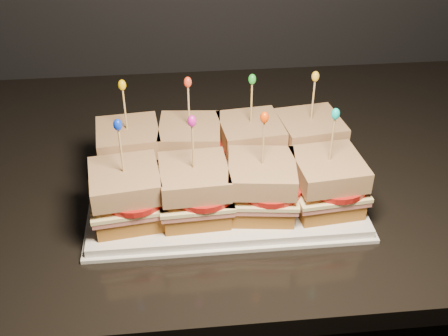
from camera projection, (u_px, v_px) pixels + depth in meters
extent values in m
cube|color=black|center=(126.00, 336.00, 1.23)|extent=(2.65, 0.69, 0.84)
cube|color=black|center=(101.00, 173.00, 0.98)|extent=(2.69, 0.73, 0.03)
cube|color=white|center=(224.00, 192.00, 0.89)|extent=(0.41, 0.25, 0.02)
cube|color=white|center=(224.00, 195.00, 0.89)|extent=(0.42, 0.27, 0.01)
cube|color=brown|center=(131.00, 165.00, 0.91)|extent=(0.10, 0.10, 0.03)
cube|color=#C26E61|center=(130.00, 156.00, 0.90)|extent=(0.11, 0.11, 0.01)
cube|color=#FEEB9F|center=(130.00, 152.00, 0.90)|extent=(0.11, 0.11, 0.01)
cylinder|color=#B11914|center=(137.00, 150.00, 0.89)|extent=(0.09, 0.09, 0.01)
cube|color=#653014|center=(128.00, 137.00, 0.88)|extent=(0.10, 0.10, 0.03)
cylinder|color=tan|center=(125.00, 112.00, 0.86)|extent=(0.00, 0.00, 0.09)
ellipsoid|color=#F3B608|center=(122.00, 85.00, 0.83)|extent=(0.01, 0.01, 0.02)
cube|color=brown|center=(191.00, 161.00, 0.92)|extent=(0.10, 0.10, 0.03)
cube|color=#C26E61|center=(191.00, 153.00, 0.91)|extent=(0.11, 0.11, 0.01)
cube|color=#FEEB9F|center=(190.00, 149.00, 0.91)|extent=(0.11, 0.11, 0.01)
cylinder|color=#B11914|center=(198.00, 147.00, 0.90)|extent=(0.09, 0.09, 0.01)
cube|color=#653014|center=(190.00, 134.00, 0.89)|extent=(0.10, 0.10, 0.03)
cylinder|color=tan|center=(189.00, 109.00, 0.86)|extent=(0.00, 0.00, 0.09)
ellipsoid|color=red|center=(188.00, 82.00, 0.84)|extent=(0.01, 0.01, 0.02)
cube|color=brown|center=(250.00, 158.00, 0.93)|extent=(0.10, 0.10, 0.03)
cube|color=#C26E61|center=(250.00, 150.00, 0.92)|extent=(0.11, 0.11, 0.01)
cube|color=#FEEB9F|center=(250.00, 146.00, 0.91)|extent=(0.12, 0.11, 0.01)
cylinder|color=#B11914|center=(258.00, 144.00, 0.91)|extent=(0.09, 0.09, 0.01)
cube|color=#653014|center=(251.00, 131.00, 0.90)|extent=(0.11, 0.11, 0.03)
cylinder|color=tan|center=(251.00, 106.00, 0.87)|extent=(0.00, 0.00, 0.09)
ellipsoid|color=green|center=(252.00, 79.00, 0.85)|extent=(0.01, 0.01, 0.02)
cube|color=brown|center=(307.00, 155.00, 0.94)|extent=(0.11, 0.11, 0.03)
cube|color=#C26E61|center=(308.00, 146.00, 0.93)|extent=(0.12, 0.11, 0.01)
cube|color=#FEEB9F|center=(309.00, 143.00, 0.92)|extent=(0.12, 0.11, 0.01)
cylinder|color=#B11914|center=(317.00, 140.00, 0.91)|extent=(0.09, 0.09, 0.01)
cube|color=#653014|center=(310.00, 128.00, 0.91)|extent=(0.11, 0.11, 0.03)
cylinder|color=tan|center=(313.00, 103.00, 0.88)|extent=(0.00, 0.00, 0.09)
ellipsoid|color=gold|center=(315.00, 76.00, 0.85)|extent=(0.01, 0.01, 0.02)
cube|color=brown|center=(128.00, 210.00, 0.82)|extent=(0.10, 0.10, 0.03)
cube|color=#C26E61|center=(127.00, 201.00, 0.81)|extent=(0.11, 0.11, 0.01)
cube|color=#FEEB9F|center=(127.00, 197.00, 0.80)|extent=(0.12, 0.11, 0.01)
cylinder|color=#B11914|center=(135.00, 195.00, 0.80)|extent=(0.09, 0.09, 0.01)
cube|color=#653014|center=(125.00, 181.00, 0.79)|extent=(0.11, 0.11, 0.03)
cylinder|color=tan|center=(121.00, 153.00, 0.76)|extent=(0.00, 0.00, 0.09)
ellipsoid|color=#0C2FCF|center=(118.00, 125.00, 0.73)|extent=(0.01, 0.01, 0.02)
cube|color=brown|center=(195.00, 206.00, 0.83)|extent=(0.10, 0.10, 0.03)
cube|color=#C26E61|center=(195.00, 197.00, 0.82)|extent=(0.11, 0.10, 0.01)
cube|color=#FEEB9F|center=(195.00, 193.00, 0.81)|extent=(0.11, 0.11, 0.01)
cylinder|color=#B11914|center=(203.00, 191.00, 0.80)|extent=(0.09, 0.09, 0.01)
cube|color=#653014|center=(194.00, 177.00, 0.80)|extent=(0.10, 0.10, 0.03)
cylinder|color=tan|center=(193.00, 150.00, 0.77)|extent=(0.00, 0.00, 0.09)
ellipsoid|color=#CC1A9F|center=(192.00, 121.00, 0.74)|extent=(0.01, 0.01, 0.02)
cube|color=brown|center=(260.00, 202.00, 0.83)|extent=(0.10, 0.10, 0.03)
cube|color=#C26E61|center=(261.00, 193.00, 0.82)|extent=(0.11, 0.11, 0.01)
cube|color=#FEEB9F|center=(261.00, 189.00, 0.82)|extent=(0.12, 0.11, 0.01)
cylinder|color=#B11914|center=(270.00, 187.00, 0.81)|extent=(0.09, 0.09, 0.01)
cube|color=#653014|center=(262.00, 173.00, 0.80)|extent=(0.11, 0.11, 0.03)
cylinder|color=tan|center=(263.00, 146.00, 0.78)|extent=(0.00, 0.00, 0.09)
ellipsoid|color=#F74606|center=(264.00, 117.00, 0.75)|extent=(0.01, 0.01, 0.02)
cube|color=brown|center=(325.00, 198.00, 0.84)|extent=(0.10, 0.10, 0.03)
cube|color=#C26E61|center=(326.00, 189.00, 0.83)|extent=(0.11, 0.11, 0.01)
cube|color=#FEEB9F|center=(326.00, 185.00, 0.83)|extent=(0.11, 0.11, 0.01)
cylinder|color=#B11914|center=(336.00, 183.00, 0.82)|extent=(0.09, 0.09, 0.01)
cube|color=#653014|center=(328.00, 169.00, 0.81)|extent=(0.10, 0.10, 0.03)
cylinder|color=tan|center=(332.00, 142.00, 0.78)|extent=(0.00, 0.00, 0.09)
ellipsoid|color=#05C2BA|center=(336.00, 114.00, 0.76)|extent=(0.01, 0.01, 0.02)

